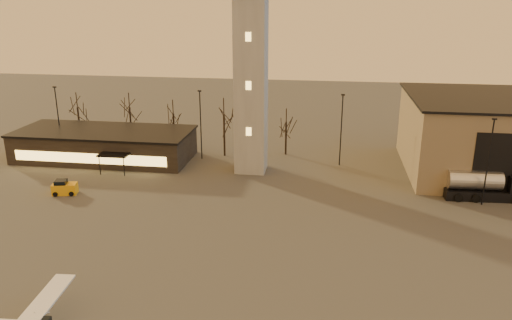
% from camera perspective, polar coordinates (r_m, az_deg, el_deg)
% --- Properties ---
extents(ground, '(220.00, 220.00, 0.00)m').
position_cam_1_polar(ground, '(41.98, -7.22, -14.56)').
color(ground, '#464340').
rests_on(ground, ground).
extents(control_tower, '(6.80, 6.80, 32.60)m').
position_cam_1_polar(control_tower, '(65.04, -0.59, 12.56)').
color(control_tower, gray).
rests_on(control_tower, ground).
extents(terminal, '(25.40, 12.20, 4.30)m').
position_cam_1_polar(terminal, '(76.14, -16.89, 1.72)').
color(terminal, black).
rests_on(terminal, ground).
extents(light_poles, '(58.50, 12.25, 10.14)m').
position_cam_1_polar(light_poles, '(67.84, -0.01, 3.41)').
color(light_poles, black).
rests_on(light_poles, ground).
extents(tree_row, '(37.20, 9.20, 8.80)m').
position_cam_1_polar(tree_row, '(78.67, -9.44, 5.61)').
color(tree_row, black).
rests_on(tree_row, ground).
extents(fuel_truck, '(9.31, 3.41, 3.40)m').
position_cam_1_polar(fuel_truck, '(64.36, 24.65, -2.90)').
color(fuel_truck, black).
rests_on(fuel_truck, ground).
extents(service_cart, '(3.07, 2.29, 1.78)m').
position_cam_1_polar(service_cart, '(64.35, -21.06, -3.08)').
color(service_cart, '#EE9F0E').
rests_on(service_cart, ground).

